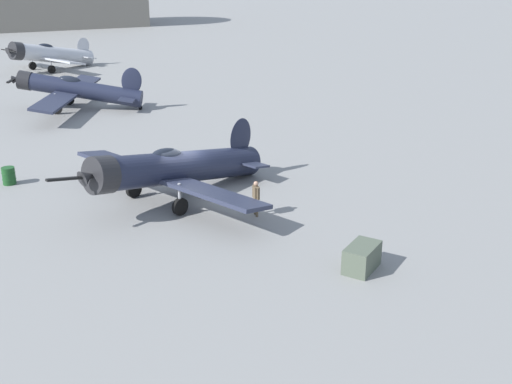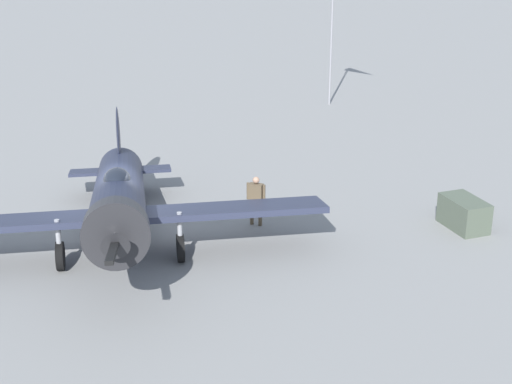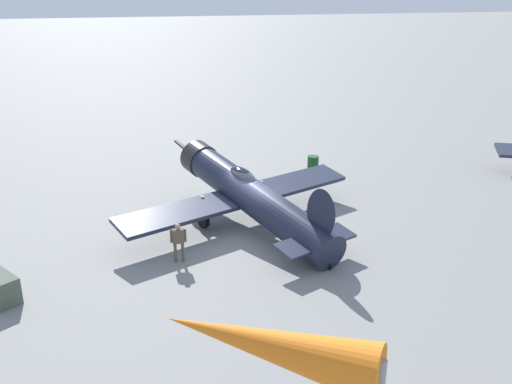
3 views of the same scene
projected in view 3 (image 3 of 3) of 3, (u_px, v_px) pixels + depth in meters
ground_plane at (256, 230)px, 24.29m from camera, size 400.00×400.00×0.00m
airplane_foreground at (249, 195)px, 24.14m from camera, size 11.58×11.33×3.24m
ground_crew_mechanic at (178, 239)px, 21.19m from camera, size 0.61×0.30×1.60m
fuel_drum at (313, 163)px, 32.14m from camera, size 0.68×0.68×0.88m
windsock_mast at (275, 373)px, 5.36m from camera, size 2.02×1.88×7.05m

